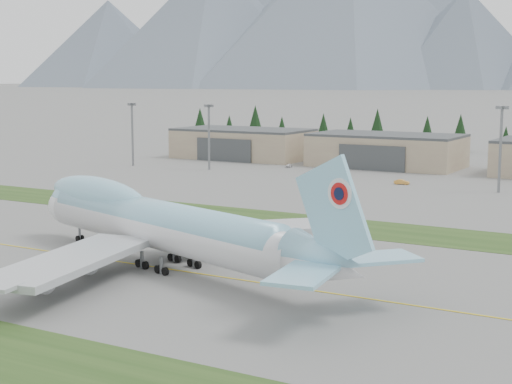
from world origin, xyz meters
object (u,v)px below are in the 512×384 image
Objects in this scene: service_vehicle_a at (289,167)px; service_vehicle_b at (402,184)px; hangar_center at (387,150)px; boeing_747_freighter at (161,224)px; hangar_left at (243,143)px.

service_vehicle_b is (46.27, -21.85, 0.00)m from service_vehicle_a.
service_vehicle_a is at bearing -146.35° from hangar_center.
service_vehicle_b is at bearing 107.61° from boeing_747_freighter.
boeing_747_freighter is 166.24m from hangar_left.
hangar_center is (55.00, 0.00, 0.00)m from hangar_left.
hangar_left is at bearing 55.90° from service_vehicle_b.
boeing_747_freighter reaches higher than service_vehicle_b.
boeing_747_freighter is at bearing -82.60° from hangar_center.
hangar_center is (-19.31, 148.70, -1.19)m from boeing_747_freighter.
boeing_747_freighter is 149.95m from hangar_center.
hangar_center reaches higher than service_vehicle_a.
boeing_747_freighter is 18.06× the size of service_vehicle_b.
hangar_left is at bearing 134.24° from boeing_747_freighter.
boeing_747_freighter is 22.35× the size of service_vehicle_a.
boeing_747_freighter reaches higher than hangar_left.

